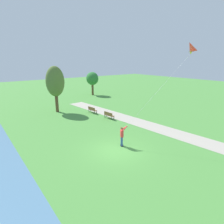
{
  "coord_description": "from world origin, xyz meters",
  "views": [
    {
      "loc": [
        -9.02,
        -11.17,
        7.3
      ],
      "look_at": [
        0.44,
        1.2,
        2.95
      ],
      "focal_mm": 30.63,
      "sensor_mm": 36.0,
      "label": 1
    }
  ],
  "objects_px": {
    "flying_kite": "(188,49)",
    "tree_horizon_far": "(92,79)",
    "park_bench_near_walkway": "(109,115)",
    "park_bench_far_walkway": "(92,110)",
    "tree_treeline_right": "(55,82)",
    "person_kite_flyer": "(122,135)"
  },
  "relations": [
    {
      "from": "person_kite_flyer",
      "to": "tree_treeline_right",
      "type": "distance_m",
      "value": 14.48
    },
    {
      "from": "person_kite_flyer",
      "to": "tree_horizon_far",
      "type": "bearing_deg",
      "value": 63.99
    },
    {
      "from": "person_kite_flyer",
      "to": "flying_kite",
      "type": "bearing_deg",
      "value": -28.49
    },
    {
      "from": "flying_kite",
      "to": "park_bench_near_walkway",
      "type": "relative_size",
      "value": 4.43
    },
    {
      "from": "flying_kite",
      "to": "person_kite_flyer",
      "type": "bearing_deg",
      "value": 151.51
    },
    {
      "from": "park_bench_far_walkway",
      "to": "tree_treeline_right",
      "type": "xyz_separation_m",
      "value": [
        -3.57,
        3.68,
        3.73
      ]
    },
    {
      "from": "park_bench_far_walkway",
      "to": "tree_treeline_right",
      "type": "height_order",
      "value": "tree_treeline_right"
    },
    {
      "from": "park_bench_near_walkway",
      "to": "tree_horizon_far",
      "type": "distance_m",
      "value": 17.18
    },
    {
      "from": "tree_horizon_far",
      "to": "tree_treeline_right",
      "type": "xyz_separation_m",
      "value": [
        -11.01,
        -8.2,
        0.9
      ]
    },
    {
      "from": "person_kite_flyer",
      "to": "park_bench_near_walkway",
      "type": "distance_m",
      "value": 7.91
    },
    {
      "from": "tree_treeline_right",
      "to": "tree_horizon_far",
      "type": "bearing_deg",
      "value": 36.67
    },
    {
      "from": "flying_kite",
      "to": "park_bench_near_walkway",
      "type": "distance_m",
      "value": 12.16
    },
    {
      "from": "flying_kite",
      "to": "tree_horizon_far",
      "type": "relative_size",
      "value": 1.44
    },
    {
      "from": "person_kite_flyer",
      "to": "tree_treeline_right",
      "type": "bearing_deg",
      "value": 90.49
    },
    {
      "from": "person_kite_flyer",
      "to": "park_bench_near_walkway",
      "type": "relative_size",
      "value": 1.19
    },
    {
      "from": "person_kite_flyer",
      "to": "tree_horizon_far",
      "type": "relative_size",
      "value": 0.39
    },
    {
      "from": "tree_treeline_right",
      "to": "person_kite_flyer",
      "type": "bearing_deg",
      "value": -89.51
    },
    {
      "from": "flying_kite",
      "to": "tree_horizon_far",
      "type": "distance_m",
      "value": 26.05
    },
    {
      "from": "person_kite_flyer",
      "to": "flying_kite",
      "type": "relative_size",
      "value": 0.27
    },
    {
      "from": "flying_kite",
      "to": "park_bench_far_walkway",
      "type": "height_order",
      "value": "flying_kite"
    },
    {
      "from": "park_bench_far_walkway",
      "to": "tree_treeline_right",
      "type": "distance_m",
      "value": 6.34
    },
    {
      "from": "flying_kite",
      "to": "tree_treeline_right",
      "type": "relative_size",
      "value": 1.06
    }
  ]
}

